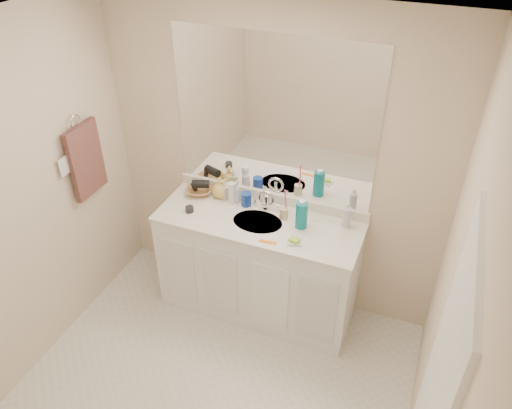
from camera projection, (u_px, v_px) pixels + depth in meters
The scene contains 29 objects.
floor at pixel (202, 409), 3.36m from camera, with size 2.60×2.60×0.00m, color silver.
ceiling at pixel (166, 56), 1.99m from camera, with size 2.60×2.60×0.02m, color white.
wall_back at pixel (272, 164), 3.67m from camera, with size 2.60×0.02×2.40m, color beige.
wall_left at pixel (2, 224), 3.07m from camera, with size 0.02×2.60×2.40m, color beige.
wall_right at pixel (441, 350), 2.28m from camera, with size 0.02×2.60×2.40m, color beige.
vanity_cabinet at pixel (258, 267), 3.90m from camera, with size 1.50×0.55×0.85m, color white.
countertop at pixel (259, 222), 3.65m from camera, with size 1.52×0.57×0.03m, color white.
backsplash at pixel (271, 197), 3.81m from camera, with size 1.52×0.03×0.08m, color white.
sink_basin at pixel (258, 223), 3.63m from camera, with size 0.37×0.37×0.02m, color beige.
faucet at pixel (266, 202), 3.73m from camera, with size 0.02×0.02×0.11m, color silver.
mirror at pixel (273, 120), 3.46m from camera, with size 1.48×0.01×1.20m, color white.
blue_mug at pixel (246, 199), 3.77m from camera, with size 0.08×0.08×0.11m, color #163998.
tan_cup at pixel (284, 213), 3.64m from camera, with size 0.06×0.06×0.09m, color beige.
toothbrush at pixel (286, 201), 3.57m from camera, with size 0.01×0.01×0.21m, color #FF4391.
mouthwash_bottle at pixel (302, 215), 3.52m from camera, with size 0.09×0.09×0.20m, color #0A7883.
clear_pump_bottle at pixel (346, 218), 3.53m from camera, with size 0.06×0.06×0.15m, color silver.
soap_dish at pixel (294, 242), 3.42m from camera, with size 0.10×0.08×0.01m, color silver.
green_soap at pixel (294, 240), 3.41m from camera, with size 0.07×0.05×0.02m, color #B3D433.
orange_comb at pixel (268, 242), 3.43m from camera, with size 0.12×0.03×0.01m, color orange.
dark_jar at pixel (190, 209), 3.71m from camera, with size 0.06×0.06×0.04m, color black.
extra_white_bottle at pixel (232, 193), 3.77m from camera, with size 0.05×0.05×0.18m, color white.
soap_bottle_white at pixel (237, 191), 3.80m from camera, with size 0.07×0.07×0.18m, color silver.
soap_bottle_cream at pixel (225, 189), 3.84m from camera, with size 0.07×0.07×0.16m, color beige.
soap_bottle_yellow at pixel (220, 188), 3.85m from camera, with size 0.13×0.13×0.17m, color #DFBA56.
wicker_basket at pixel (199, 190), 3.92m from camera, with size 0.20×0.20×0.05m, color #AE7B46.
hair_dryer at pixel (201, 184), 3.87m from camera, with size 0.07×0.07×0.13m, color black.
towel_ring at pixel (75, 122), 3.45m from camera, with size 0.11×0.11×0.01m, color silver.
hand_towel at pixel (86, 160), 3.62m from camera, with size 0.04×0.32×0.55m, color #412523.
switch_plate at pixel (64, 167), 3.44m from camera, with size 0.01×0.09×0.13m, color white.
Camera 1 is at (1.07, -1.70, 3.04)m, focal length 35.00 mm.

